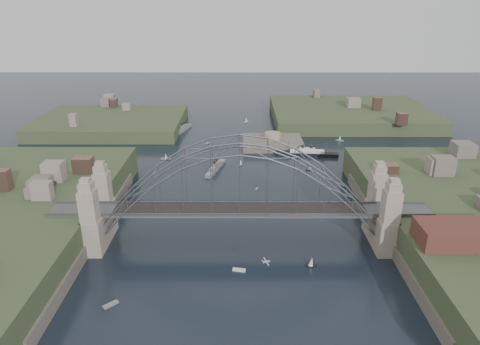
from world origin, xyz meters
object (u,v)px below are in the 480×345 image
fort_island (272,147)px  ocean_liner (307,153)px  naval_cruiser_near (216,168)px  wharf_shed (471,234)px  bridge (240,193)px  naval_cruiser_far (184,129)px

fort_island → ocean_liner: bearing=-41.5°
fort_island → naval_cruiser_near: size_ratio=1.42×
fort_island → wharf_shed: size_ratio=1.10×
bridge → fort_island: bridge is taller
naval_cruiser_near → ocean_liner: (31.45, 13.92, 0.11)m
bridge → naval_cruiser_near: 48.01m
bridge → ocean_liner: 65.30m
wharf_shed → naval_cruiser_far: (-67.96, 105.86, -9.27)m
wharf_shed → ocean_liner: wharf_shed is taller
fort_island → naval_cruiser_far: bearing=148.7°
naval_cruiser_near → fort_island: bearing=50.4°
fort_island → wharf_shed: (32.00, -84.00, 10.34)m
naval_cruiser_near → naval_cruiser_far: bearing=109.2°
bridge → ocean_liner: (23.51, 59.83, -11.50)m
ocean_liner → bridge: bearing=-111.5°
bridge → wharf_shed: bearing=-17.7°
fort_island → wharf_shed: 90.48m
naval_cruiser_far → ocean_liner: size_ratio=0.63×
wharf_shed → naval_cruiser_near: wharf_shed is taller
naval_cruiser_near → naval_cruiser_far: 48.66m
naval_cruiser_far → wharf_shed: bearing=-57.3°
fort_island → naval_cruiser_near: 31.29m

